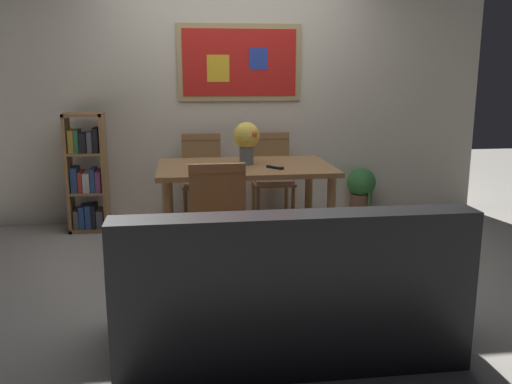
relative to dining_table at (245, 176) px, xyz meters
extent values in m
plane|color=#B7B2A8|center=(0.01, -0.40, -0.64)|extent=(12.00, 12.00, 0.00)
cube|color=beige|center=(0.01, 1.11, 0.66)|extent=(5.20, 0.10, 2.60)
cube|color=tan|center=(0.08, 1.04, 0.95)|extent=(1.23, 0.02, 0.75)
cube|color=red|center=(0.08, 1.03, 0.95)|extent=(1.13, 0.01, 0.65)
cube|color=gold|center=(-0.14, 1.02, 0.89)|extent=(0.22, 0.00, 0.26)
cube|color=#263FA5|center=(0.26, 1.02, 0.98)|extent=(0.18, 0.00, 0.21)
cube|color=#9E7042|center=(0.00, 0.00, 0.07)|extent=(1.45, 0.94, 0.04)
cylinder|color=#9E7042|center=(-0.64, -0.39, -0.29)|extent=(0.07, 0.07, 0.70)
cylinder|color=#9E7042|center=(0.64, -0.39, -0.29)|extent=(0.07, 0.07, 0.70)
cylinder|color=#9E7042|center=(-0.64, 0.39, -0.29)|extent=(0.07, 0.07, 0.70)
cylinder|color=#9E7042|center=(0.64, 0.39, -0.29)|extent=(0.07, 0.07, 0.70)
cube|color=#9E7042|center=(-0.33, 0.71, -0.21)|extent=(0.40, 0.40, 0.03)
cube|color=#997A66|center=(-0.33, 0.71, -0.18)|extent=(0.36, 0.36, 0.03)
cylinder|color=#9E7042|center=(-0.16, 0.88, -0.43)|extent=(0.04, 0.04, 0.42)
cylinder|color=#9E7042|center=(-0.50, 0.88, -0.43)|extent=(0.04, 0.04, 0.42)
cylinder|color=#9E7042|center=(-0.16, 0.54, -0.43)|extent=(0.04, 0.04, 0.42)
cylinder|color=#9E7042|center=(-0.50, 0.54, -0.43)|extent=(0.04, 0.04, 0.42)
cube|color=#9E7042|center=(-0.33, 0.89, 0.04)|extent=(0.38, 0.04, 0.46)
cube|color=#9E7042|center=(-0.33, 0.89, 0.24)|extent=(0.38, 0.05, 0.06)
cube|color=#9E7042|center=(0.36, 0.72, -0.21)|extent=(0.40, 0.40, 0.03)
cube|color=#997A66|center=(0.36, 0.72, -0.18)|extent=(0.36, 0.36, 0.03)
cylinder|color=#9E7042|center=(0.53, 0.89, -0.43)|extent=(0.04, 0.04, 0.42)
cylinder|color=#9E7042|center=(0.19, 0.89, -0.43)|extent=(0.04, 0.04, 0.42)
cylinder|color=#9E7042|center=(0.53, 0.55, -0.43)|extent=(0.04, 0.04, 0.42)
cylinder|color=#9E7042|center=(0.19, 0.55, -0.43)|extent=(0.04, 0.04, 0.42)
cube|color=#9E7042|center=(0.36, 0.90, 0.04)|extent=(0.38, 0.04, 0.46)
cube|color=#9E7042|center=(0.36, 0.90, 0.24)|extent=(0.38, 0.05, 0.06)
cube|color=#9E7042|center=(-0.29, -0.73, -0.21)|extent=(0.40, 0.40, 0.03)
cube|color=#997A66|center=(-0.29, -0.73, -0.18)|extent=(0.36, 0.36, 0.03)
cylinder|color=#9E7042|center=(-0.46, -0.90, -0.43)|extent=(0.04, 0.04, 0.42)
cylinder|color=#9E7042|center=(-0.12, -0.90, -0.43)|extent=(0.04, 0.04, 0.42)
cylinder|color=#9E7042|center=(-0.46, -0.56, -0.43)|extent=(0.04, 0.04, 0.42)
cylinder|color=#9E7042|center=(-0.12, -0.56, -0.43)|extent=(0.04, 0.04, 0.42)
cube|color=#9E7042|center=(-0.29, -0.91, 0.04)|extent=(0.38, 0.04, 0.46)
cube|color=#9E7042|center=(-0.29, -0.91, 0.24)|extent=(0.38, 0.05, 0.06)
cube|color=black|center=(0.01, -1.70, -0.44)|extent=(1.80, 0.84, 0.40)
cube|color=black|center=(0.01, -2.02, -0.02)|extent=(1.80, 0.20, 0.44)
cube|color=black|center=(-0.80, -1.70, -0.13)|extent=(0.18, 0.80, 0.22)
cube|color=black|center=(0.82, -1.70, -0.13)|extent=(0.18, 0.80, 0.22)
cube|color=#B78C33|center=(-0.44, -1.88, -0.08)|extent=(0.32, 0.16, 0.33)
cube|color=maroon|center=(0.01, -1.88, -0.08)|extent=(0.32, 0.16, 0.33)
cube|color=#9E7042|center=(-1.58, 0.81, -0.08)|extent=(0.03, 0.28, 1.13)
cube|color=#9E7042|center=(-1.25, 0.81, -0.08)|extent=(0.03, 0.28, 1.13)
cube|color=#9E7042|center=(-1.42, 0.81, -0.63)|extent=(0.36, 0.28, 0.03)
cube|color=#9E7042|center=(-1.42, 0.81, 0.47)|extent=(0.36, 0.28, 0.03)
cube|color=#9E7042|center=(-1.42, 0.81, -0.27)|extent=(0.30, 0.28, 0.02)
cube|color=#9E7042|center=(-1.42, 0.81, 0.11)|extent=(0.30, 0.28, 0.02)
cube|color=#595960|center=(-1.53, 0.81, -0.52)|extent=(0.05, 0.22, 0.18)
cube|color=#2D4C8C|center=(-1.48, 0.81, -0.51)|extent=(0.05, 0.22, 0.22)
cube|color=#2D4C8C|center=(-1.42, 0.81, -0.50)|extent=(0.05, 0.22, 0.23)
cube|color=black|center=(-1.37, 0.81, -0.50)|extent=(0.04, 0.22, 0.23)
cube|color=#595960|center=(-1.31, 0.81, -0.53)|extent=(0.06, 0.22, 0.17)
cube|color=#2D4C8C|center=(-1.53, 0.81, -0.14)|extent=(0.06, 0.22, 0.24)
cube|color=#B2332D|center=(-1.47, 0.81, -0.16)|extent=(0.04, 0.22, 0.19)
cube|color=beige|center=(-1.42, 0.81, -0.17)|extent=(0.06, 0.22, 0.18)
cube|color=#2D4C8C|center=(-1.36, 0.81, -0.15)|extent=(0.04, 0.22, 0.22)
cube|color=#7F3F72|center=(-1.31, 0.81, -0.16)|extent=(0.05, 0.22, 0.20)
cube|color=gold|center=(-1.53, 0.81, 0.22)|extent=(0.05, 0.22, 0.21)
cube|color=#337247|center=(-1.48, 0.81, 0.22)|extent=(0.04, 0.22, 0.21)
cube|color=black|center=(-1.43, 0.81, 0.21)|extent=(0.06, 0.22, 0.18)
cube|color=#595960|center=(-1.36, 0.81, 0.21)|extent=(0.04, 0.22, 0.19)
cube|color=black|center=(-1.31, 0.81, 0.23)|extent=(0.05, 0.22, 0.23)
cylinder|color=brown|center=(1.33, 0.90, -0.52)|extent=(0.23, 0.23, 0.25)
cylinder|color=#332319|center=(1.33, 0.90, -0.40)|extent=(0.20, 0.20, 0.02)
sphere|color=#387F3D|center=(1.33, 0.90, -0.27)|extent=(0.30, 0.30, 0.30)
cylinder|color=#387F3D|center=(1.38, 0.78, -0.47)|extent=(0.03, 0.03, 0.23)
cylinder|color=#387F3D|center=(1.44, 0.98, -0.45)|extent=(0.03, 0.03, 0.21)
cylinder|color=slate|center=(0.02, 0.05, 0.18)|extent=(0.12, 0.12, 0.17)
sphere|color=#EACC4C|center=(0.02, 0.05, 0.34)|extent=(0.22, 0.22, 0.22)
sphere|color=silver|center=(-0.02, 0.13, 0.36)|extent=(0.07, 0.07, 0.07)
sphere|color=#D86633|center=(0.07, -0.02, 0.36)|extent=(0.07, 0.07, 0.07)
sphere|color=#D86633|center=(0.11, 0.08, 0.35)|extent=(0.06, 0.06, 0.06)
cube|color=black|center=(0.22, -0.19, 0.10)|extent=(0.13, 0.15, 0.02)
cube|color=gray|center=(0.22, -0.19, 0.12)|extent=(0.09, 0.10, 0.00)
camera|label=1|loc=(-0.53, -4.53, 0.86)|focal=38.73mm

